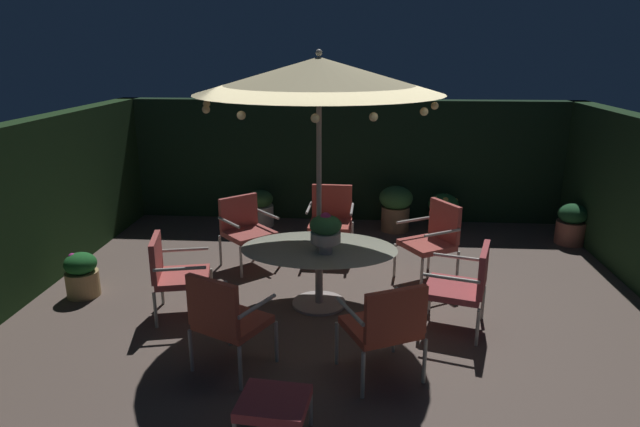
{
  "coord_description": "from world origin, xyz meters",
  "views": [
    {
      "loc": [
        0.22,
        -5.6,
        2.86
      ],
      "look_at": [
        -0.21,
        0.34,
        1.06
      ],
      "focal_mm": 30.74,
      "sensor_mm": 36.0,
      "label": 1
    }
  ],
  "objects_px": {
    "patio_umbrella": "(319,76)",
    "potted_plant_right_near": "(82,274)",
    "potted_plant_back_center": "(396,207)",
    "potted_plant_right_far": "(443,211)",
    "patio_chair_south": "(386,323)",
    "patio_chair_southwest": "(464,282)",
    "patio_chair_southeast": "(225,317)",
    "patio_chair_east": "(174,270)",
    "patio_chair_west": "(434,236)",
    "potted_plant_left_near": "(261,208)",
    "patio_dining_table": "(319,258)",
    "patio_chair_north": "(331,216)",
    "patio_chair_northeast": "(245,226)",
    "ottoman_footrest": "(274,404)",
    "potted_plant_back_left": "(572,224)",
    "potted_plant_left_far": "(340,210)",
    "centerpiece_planter": "(326,230)"
  },
  "relations": [
    {
      "from": "potted_plant_back_left",
      "to": "potted_plant_right_far",
      "type": "bearing_deg",
      "value": 164.51
    },
    {
      "from": "patio_chair_southwest",
      "to": "potted_plant_left_near",
      "type": "xyz_separation_m",
      "value": [
        -2.75,
        3.35,
        -0.22
      ]
    },
    {
      "from": "patio_chair_northeast",
      "to": "patio_chair_west",
      "type": "height_order",
      "value": "patio_chair_west"
    },
    {
      "from": "patio_chair_north",
      "to": "potted_plant_back_left",
      "type": "distance_m",
      "value": 3.71
    },
    {
      "from": "centerpiece_planter",
      "to": "patio_chair_northeast",
      "type": "bearing_deg",
      "value": 131.11
    },
    {
      "from": "patio_dining_table",
      "to": "centerpiece_planter",
      "type": "distance_m",
      "value": 0.44
    },
    {
      "from": "patio_umbrella",
      "to": "potted_plant_left_near",
      "type": "distance_m",
      "value": 3.87
    },
    {
      "from": "patio_chair_northeast",
      "to": "patio_chair_southeast",
      "type": "xyz_separation_m",
      "value": [
        0.36,
        -2.62,
        0.01
      ]
    },
    {
      "from": "patio_chair_north",
      "to": "patio_chair_southwest",
      "type": "height_order",
      "value": "patio_chair_north"
    },
    {
      "from": "patio_chair_southeast",
      "to": "potted_plant_back_center",
      "type": "relative_size",
      "value": 1.32
    },
    {
      "from": "patio_chair_south",
      "to": "patio_chair_southwest",
      "type": "xyz_separation_m",
      "value": [
        0.86,
        0.99,
        -0.02
      ]
    },
    {
      "from": "patio_chair_west",
      "to": "potted_plant_back_center",
      "type": "height_order",
      "value": "patio_chair_west"
    },
    {
      "from": "potted_plant_left_near",
      "to": "potted_plant_back_center",
      "type": "height_order",
      "value": "potted_plant_back_center"
    },
    {
      "from": "ottoman_footrest",
      "to": "potted_plant_back_left",
      "type": "bearing_deg",
      "value": 50.67
    },
    {
      "from": "potted_plant_right_near",
      "to": "patio_chair_southwest",
      "type": "bearing_deg",
      "value": -6.51
    },
    {
      "from": "patio_chair_north",
      "to": "potted_plant_left_far",
      "type": "bearing_deg",
      "value": 85.5
    },
    {
      "from": "patio_dining_table",
      "to": "patio_umbrella",
      "type": "relative_size",
      "value": 0.62
    },
    {
      "from": "patio_chair_west",
      "to": "potted_plant_right_near",
      "type": "distance_m",
      "value": 4.33
    },
    {
      "from": "patio_umbrella",
      "to": "patio_chair_east",
      "type": "xyz_separation_m",
      "value": [
        -1.57,
        -0.36,
        -2.06
      ]
    },
    {
      "from": "patio_chair_east",
      "to": "potted_plant_right_far",
      "type": "xyz_separation_m",
      "value": [
        3.39,
        3.24,
        -0.21
      ]
    },
    {
      "from": "patio_umbrella",
      "to": "patio_chair_southeast",
      "type": "xyz_separation_m",
      "value": [
        -0.74,
        -1.44,
        -2.03
      ]
    },
    {
      "from": "patio_umbrella",
      "to": "patio_chair_south",
      "type": "height_order",
      "value": "patio_umbrella"
    },
    {
      "from": "patio_umbrella",
      "to": "potted_plant_right_near",
      "type": "height_order",
      "value": "patio_umbrella"
    },
    {
      "from": "patio_chair_southeast",
      "to": "potted_plant_back_left",
      "type": "relative_size",
      "value": 1.56
    },
    {
      "from": "potted_plant_back_left",
      "to": "potted_plant_left_near",
      "type": "xyz_separation_m",
      "value": [
        -4.87,
        0.52,
        -0.01
      ]
    },
    {
      "from": "potted_plant_right_far",
      "to": "patio_dining_table",
      "type": "bearing_deg",
      "value": -122.19
    },
    {
      "from": "patio_dining_table",
      "to": "patio_chair_northeast",
      "type": "height_order",
      "value": "patio_chair_northeast"
    },
    {
      "from": "patio_chair_southwest",
      "to": "patio_chair_east",
      "type": "bearing_deg",
      "value": 178.06
    },
    {
      "from": "centerpiece_planter",
      "to": "potted_plant_left_far",
      "type": "xyz_separation_m",
      "value": [
        0.06,
        2.96,
        -0.65
      ]
    },
    {
      "from": "patio_chair_northeast",
      "to": "potted_plant_back_center",
      "type": "bearing_deg",
      "value": 37.27
    },
    {
      "from": "potted_plant_back_left",
      "to": "potted_plant_right_near",
      "type": "bearing_deg",
      "value": -160.36
    },
    {
      "from": "patio_chair_south",
      "to": "potted_plant_right_near",
      "type": "height_order",
      "value": "patio_chair_south"
    },
    {
      "from": "patio_chair_southeast",
      "to": "patio_chair_south",
      "type": "bearing_deg",
      "value": -0.73
    },
    {
      "from": "centerpiece_planter",
      "to": "potted_plant_back_left",
      "type": "distance_m",
      "value": 4.44
    },
    {
      "from": "potted_plant_right_near",
      "to": "potted_plant_right_far",
      "type": "bearing_deg",
      "value": 31.36
    },
    {
      "from": "ottoman_footrest",
      "to": "potted_plant_back_center",
      "type": "distance_m",
      "value": 5.27
    },
    {
      "from": "patio_chair_northeast",
      "to": "patio_chair_southeast",
      "type": "bearing_deg",
      "value": -82.22
    },
    {
      "from": "potted_plant_left_far",
      "to": "patio_chair_east",
      "type": "bearing_deg",
      "value": -118.53
    },
    {
      "from": "patio_chair_north",
      "to": "patio_chair_east",
      "type": "height_order",
      "value": "patio_chair_north"
    },
    {
      "from": "patio_umbrella",
      "to": "patio_chair_west",
      "type": "height_order",
      "value": "patio_umbrella"
    },
    {
      "from": "patio_chair_north",
      "to": "potted_plant_right_near",
      "type": "relative_size",
      "value": 1.84
    },
    {
      "from": "patio_chair_northeast",
      "to": "patio_chair_south",
      "type": "distance_m",
      "value": 3.19
    },
    {
      "from": "potted_plant_back_center",
      "to": "potted_plant_right_far",
      "type": "bearing_deg",
      "value": 5.3
    },
    {
      "from": "patio_umbrella",
      "to": "potted_plant_left_far",
      "type": "distance_m",
      "value": 3.61
    },
    {
      "from": "patio_chair_southwest",
      "to": "potted_plant_left_near",
      "type": "distance_m",
      "value": 4.34
    },
    {
      "from": "patio_umbrella",
      "to": "potted_plant_right_near",
      "type": "distance_m",
      "value": 3.67
    },
    {
      "from": "potted_plant_left_far",
      "to": "potted_plant_back_center",
      "type": "relative_size",
      "value": 0.81
    },
    {
      "from": "patio_dining_table",
      "to": "patio_chair_north",
      "type": "xyz_separation_m",
      "value": [
        0.05,
        1.62,
        0.01
      ]
    },
    {
      "from": "patio_chair_southeast",
      "to": "potted_plant_right_far",
      "type": "relative_size",
      "value": 1.6
    },
    {
      "from": "patio_chair_east",
      "to": "potted_plant_left_near",
      "type": "bearing_deg",
      "value": 83.34
    }
  ]
}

